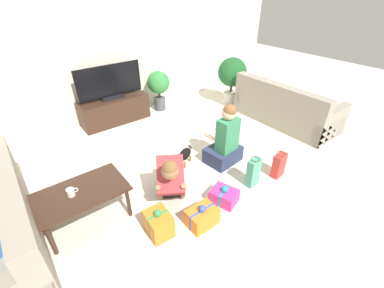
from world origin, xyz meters
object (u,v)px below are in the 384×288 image
Objects in this scene: sofa_right at (284,108)px; potted_plant_back_right at (159,85)px; tv_console at (115,110)px; person_sitting at (225,142)px; dog at (184,155)px; gift_box_b at (224,196)px; coffee_table at (81,195)px; tv at (110,84)px; potted_plant_corner_right at (232,75)px; gift_box_a at (159,223)px; gift_box_c at (202,217)px; person_kneeling at (171,177)px; gift_bag_b at (279,165)px; mug at (71,192)px; gift_bag_a at (253,172)px.

potted_plant_back_right reaches higher than sofa_right.
person_sitting is (0.76, -2.32, 0.12)m from tv_console.
dog is (-0.56, 0.30, -0.18)m from person_sitting.
gift_box_b is at bearing -28.93° from dog.
gift_box_b is at bearing -27.26° from coffee_table.
tv is 2.84× the size of dog.
person_sitting is (-1.72, -1.59, -0.29)m from potted_plant_corner_right.
gift_box_a reaches higher than dog.
gift_box_c is at bearing -40.12° from coffee_table.
potted_plant_back_right is at bearing 42.60° from coffee_table.
coffee_table is 4.08m from potted_plant_corner_right.
gift_box_a is (-3.38, -0.79, -0.15)m from sofa_right.
person_kneeling is (-1.32, -2.41, -0.21)m from potted_plant_back_right.
person_kneeling is 0.61m from gift_box_a.
sofa_right is 2.00× the size of person_sitting.
person_sitting reaches higher than gift_box_c.
person_sitting is 2.25× the size of dog.
gift_box_b is (-0.84, -2.90, -0.45)m from potted_plant_back_right.
person_sitting reaches higher than gift_bag_b.
coffee_table is at bearing 152.74° from gift_box_b.
gift_box_c is at bearing -95.44° from tv.
gift_bag_b reaches higher than gift_box_a.
potted_plant_corner_right is at bearing 20.62° from mug.
sofa_right is 4.51× the size of dog.
coffee_table reaches higher than gift_box_c.
coffee_table is 1.55m from dog.
gift_box_a is (0.57, -0.67, -0.26)m from coffee_table.
gift_bag_b is at bearing -69.54° from tv_console.
potted_plant_back_right is (2.32, 2.14, 0.14)m from coffee_table.
potted_plant_corner_right is (-0.14, 1.33, 0.37)m from sofa_right.
tv_console is 1.28× the size of potted_plant_corner_right.
potted_plant_corner_right is (2.48, -0.73, 0.41)m from tv_console.
coffee_table is 2.08m from person_sitting.
sofa_right is at bearing -38.08° from tv.
gift_box_b is 3.23× the size of mug.
tv reaches higher than tv_console.
gift_bag_a is 3.69× the size of mug.
tv_console is at bearing 0.00° from tv.
person_kneeling is at bearing 1.67° from person_sitting.
potted_plant_corner_right is 2.94× the size of gift_box_c.
coffee_table is at bearing 130.32° from gift_box_a.
gift_bag_b is at bearing -69.54° from tv.
person_sitting reaches higher than sofa_right.
potted_plant_back_right reaches higher than mug.
person_kneeling is at bearing -13.94° from mug.
person_kneeling is at bearing 97.80° from sofa_right.
person_sitting is 2.52× the size of gift_bag_b.
coffee_table is 2.61m from gift_bag_b.
gift_box_a reaches higher than gift_box_b.
gift_box_c is 1.43m from gift_bag_b.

